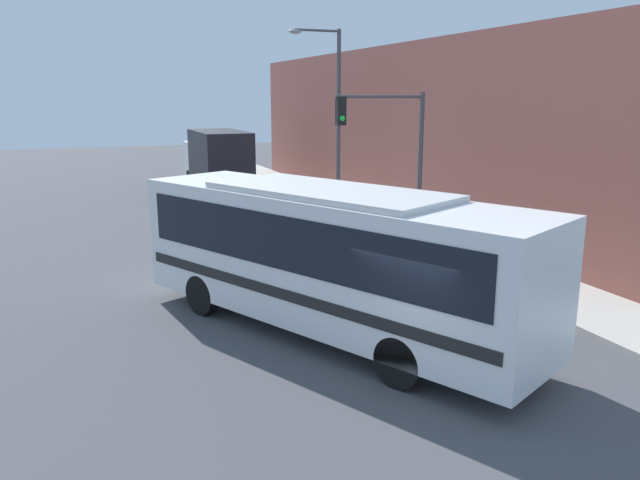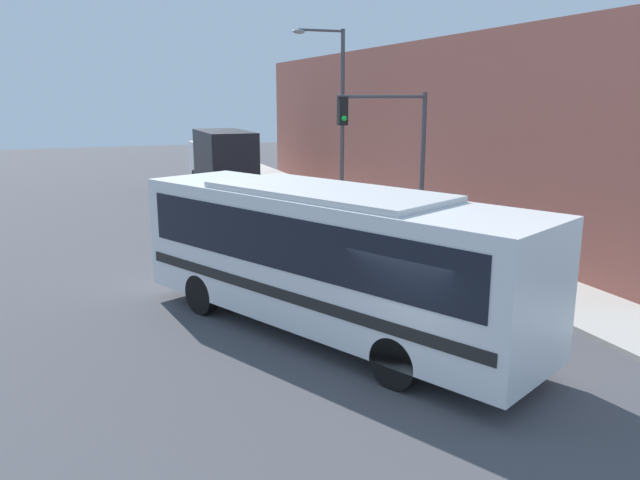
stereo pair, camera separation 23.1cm
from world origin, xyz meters
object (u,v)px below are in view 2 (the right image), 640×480
object	(u,v)px
delivery_truck	(222,158)
traffic_light_pole	(394,142)
street_lamp	(337,106)
parking_meter	(435,227)
city_bus	(326,251)
fire_hydrant	(529,279)

from	to	relation	value
delivery_truck	traffic_light_pole	bearing A→B (deg)	-81.30
street_lamp	parking_meter	bearing A→B (deg)	-89.80
city_bus	parking_meter	xyz separation A→B (m)	(5.94, 5.21, -0.93)
delivery_truck	fire_hydrant	world-z (taller)	delivery_truck
street_lamp	city_bus	bearing A→B (deg)	-113.08
traffic_light_pole	street_lamp	xyz separation A→B (m)	(0.95, 7.40, 1.05)
parking_meter	fire_hydrant	bearing A→B (deg)	-90.00
fire_hydrant	traffic_light_pole	world-z (taller)	traffic_light_pole
fire_hydrant	street_lamp	bearing A→B (deg)	90.13
fire_hydrant	street_lamp	size ratio (longest dim) A/B	0.10
fire_hydrant	parking_meter	bearing A→B (deg)	90.00
traffic_light_pole	parking_meter	world-z (taller)	traffic_light_pole
delivery_truck	street_lamp	size ratio (longest dim) A/B	0.99
city_bus	traffic_light_pole	bearing A→B (deg)	26.44
delivery_truck	traffic_light_pole	world-z (taller)	traffic_light_pole
fire_hydrant	street_lamp	distance (m)	14.06
delivery_truck	parking_meter	distance (m)	17.77
parking_meter	street_lamp	world-z (taller)	street_lamp
street_lamp	traffic_light_pole	bearing A→B (deg)	-97.29
city_bus	street_lamp	distance (m)	15.33
delivery_truck	fire_hydrant	distance (m)	22.46
fire_hydrant	traffic_light_pole	xyz separation A→B (m)	(-0.98, 6.00, 3.21)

